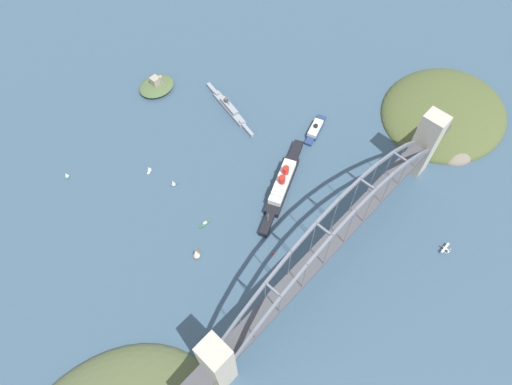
{
  "coord_description": "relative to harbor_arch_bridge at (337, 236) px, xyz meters",
  "views": [
    {
      "loc": [
        -144.77,
        -56.68,
        317.51
      ],
      "look_at": [
        0.0,
        80.08,
        8.0
      ],
      "focal_mm": 30.7,
      "sensor_mm": 36.0,
      "label": 1
    }
  ],
  "objects": [
    {
      "name": "headland_east_shore",
      "position": [
        194.79,
        11.78,
        -35.24
      ],
      "size": [
        132.95,
        115.38,
        28.59
      ],
      "color": "#4C562D",
      "rests_on": "ground"
    },
    {
      "name": "small_boat_2",
      "position": [
        -44.88,
        168.3,
        -32.13
      ],
      "size": [
        6.35,
        4.94,
        6.65
      ],
      "color": "silver",
      "rests_on": "ground"
    },
    {
      "name": "ground_plane",
      "position": [
        0.0,
        0.0,
        -35.24
      ],
      "size": [
        1400.0,
        1400.0,
        0.0
      ],
      "primitive_type": "plane",
      "color": "#385166"
    },
    {
      "name": "small_boat_3",
      "position": [
        -98.82,
        216.2,
        -32.42
      ],
      "size": [
        4.85,
        5.82,
        5.92
      ],
      "color": "#2D6B3D",
      "rests_on": "ground"
    },
    {
      "name": "channel_marker_buoy",
      "position": [
        -29.17,
        33.91,
        -34.12
      ],
      "size": [
        2.2,
        2.2,
        2.75
      ],
      "color": "red",
      "rests_on": "ground"
    },
    {
      "name": "harbor_arch_bridge",
      "position": [
        0.0,
        0.0,
        0.0
      ],
      "size": [
        302.15,
        17.94,
        80.49
      ],
      "color": "#BCB29E",
      "rests_on": "ground"
    },
    {
      "name": "small_boat_1",
      "position": [
        -48.03,
        92.98,
        -34.43
      ],
      "size": [
        10.32,
        2.85,
        2.29
      ],
      "color": "#2D6B3D",
      "rests_on": "ground"
    },
    {
      "name": "seaplane_taxiing_near_bridge",
      "position": [
        67.28,
        -63.1,
        -33.16
      ],
      "size": [
        10.97,
        6.9,
        4.95
      ],
      "color": "#B7B7B2",
      "rests_on": "ground"
    },
    {
      "name": "naval_cruiser",
      "position": [
        55.97,
        169.33,
        -32.21
      ],
      "size": [
        21.94,
        81.45,
        17.55
      ],
      "color": "gray",
      "rests_on": "ground"
    },
    {
      "name": "small_boat_4",
      "position": [
        -39.98,
        141.23,
        -31.67
      ],
      "size": [
        6.27,
        4.66,
        7.69
      ],
      "color": "#234C8C",
      "rests_on": "ground"
    },
    {
      "name": "small_boat_0",
      "position": [
        -71.77,
        76.62,
        -30.08
      ],
      "size": [
        9.36,
        7.55,
        11.18
      ],
      "color": "brown",
      "rests_on": "ground"
    },
    {
      "name": "fort_island_mid_harbor",
      "position": [
        26.31,
        243.59,
        -31.36
      ],
      "size": [
        36.76,
        31.34,
        15.38
      ],
      "color": "#4C6038",
      "rests_on": "ground"
    },
    {
      "name": "ocean_liner",
      "position": [
        23.36,
        70.91,
        -29.78
      ],
      "size": [
        96.45,
        47.95,
        18.86
      ],
      "color": "black",
      "rests_on": "ground"
    },
    {
      "name": "harbor_ferry_steamer",
      "position": [
        92.86,
        90.65,
        -32.53
      ],
      "size": [
        39.11,
        19.32,
        8.61
      ],
      "color": "navy",
      "rests_on": "ground"
    }
  ]
}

